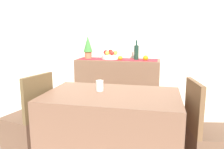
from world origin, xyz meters
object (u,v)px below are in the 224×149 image
at_px(wine_bottle, 136,52).
at_px(dining_table, 112,130).
at_px(fruit_bowl, 111,57).
at_px(chair_near_window, 29,132).
at_px(coffee_cup, 100,86).
at_px(sideboard_console, 118,87).
at_px(potted_plant, 88,46).

xyz_separation_m(wine_bottle, dining_table, (-0.08, -1.44, -0.64)).
distance_m(fruit_bowl, chair_near_window, 1.69).
xyz_separation_m(dining_table, coffee_cup, (-0.14, 0.08, 0.42)).
bearing_deg(wine_bottle, sideboard_console, 180.00).
relative_size(wine_bottle, coffee_cup, 2.89).
distance_m(fruit_bowl, coffee_cup, 1.37).
relative_size(potted_plant, chair_near_window, 0.41).
bearing_deg(coffee_cup, fruit_bowl, 97.68).
distance_m(sideboard_console, potted_plant, 0.81).
bearing_deg(chair_near_window, coffee_cup, 6.35).
bearing_deg(chair_near_window, wine_bottle, 55.67).
bearing_deg(dining_table, coffee_cup, 149.80).
bearing_deg(sideboard_console, dining_table, -81.78).
bearing_deg(sideboard_console, coffee_cup, -87.11).
bearing_deg(wine_bottle, chair_near_window, -124.33).
bearing_deg(chair_near_window, potted_plant, 81.70).
distance_m(wine_bottle, coffee_cup, 1.39).
height_order(sideboard_console, potted_plant, potted_plant).
xyz_separation_m(fruit_bowl, potted_plant, (-0.37, 0.00, 0.16)).
distance_m(fruit_bowl, potted_plant, 0.40).
bearing_deg(potted_plant, coffee_cup, -67.80).
relative_size(sideboard_console, coffee_cup, 12.41).
bearing_deg(dining_table, chair_near_window, -179.75).
xyz_separation_m(fruit_bowl, coffee_cup, (0.18, -1.35, -0.13)).
distance_m(coffee_cup, chair_near_window, 0.93).
relative_size(sideboard_console, dining_table, 1.02).
xyz_separation_m(potted_plant, chair_near_window, (-0.21, -1.44, -0.82)).
xyz_separation_m(wine_bottle, chair_near_window, (-0.98, -1.44, -0.74)).
xyz_separation_m(wine_bottle, potted_plant, (-0.77, 0.00, 0.08)).
height_order(sideboard_console, dining_table, sideboard_console).
distance_m(dining_table, coffee_cup, 0.45).
distance_m(sideboard_console, coffee_cup, 1.40).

